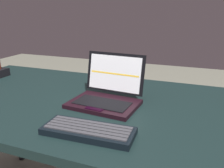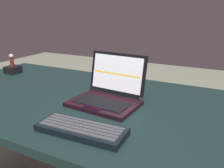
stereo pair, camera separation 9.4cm
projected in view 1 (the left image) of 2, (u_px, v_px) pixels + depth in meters
The scene contains 4 objects.
desk at pixel (98, 114), 1.04m from camera, with size 1.76×0.82×0.74m.
laptop_front at pixel (107, 94), 0.99m from camera, with size 0.29×0.25×0.20m.
external_keyboard at pixel (88, 131), 0.75m from camera, with size 0.30×0.13×0.03m.
figurine_stand at pixel (0, 73), 1.40m from camera, with size 0.08×0.08×0.05m, color black.
Camera 1 is at (0.40, -0.86, 1.12)m, focal length 37.52 mm.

